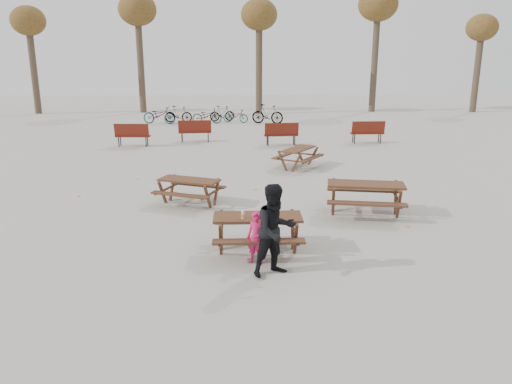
{
  "coord_description": "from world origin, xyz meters",
  "views": [
    {
      "loc": [
        -0.36,
        -9.62,
        3.96
      ],
      "look_at": [
        0.0,
        1.0,
        1.0
      ],
      "focal_mm": 35.0,
      "sensor_mm": 36.0,
      "label": 1
    }
  ],
  "objects_px": {
    "adult": "(275,230)",
    "picnic_table_east": "(365,199)",
    "child": "(256,238)",
    "main_picnic_table": "(258,225)",
    "picnic_table_north": "(189,192)",
    "food_tray": "(257,216)",
    "soda_bottle": "(243,215)",
    "picnic_table_far": "(298,158)"
  },
  "relations": [
    {
      "from": "main_picnic_table",
      "to": "food_tray",
      "type": "bearing_deg",
      "value": -118.92
    },
    {
      "from": "child",
      "to": "picnic_table_far",
      "type": "relative_size",
      "value": 0.64
    },
    {
      "from": "child",
      "to": "picnic_table_north",
      "type": "distance_m",
      "value": 4.37
    },
    {
      "from": "food_tray",
      "to": "soda_bottle",
      "type": "relative_size",
      "value": 1.06
    },
    {
      "from": "picnic_table_east",
      "to": "picnic_table_far",
      "type": "distance_m",
      "value": 5.55
    },
    {
      "from": "main_picnic_table",
      "to": "picnic_table_north",
      "type": "bearing_deg",
      "value": 116.72
    },
    {
      "from": "main_picnic_table",
      "to": "picnic_table_east",
      "type": "xyz_separation_m",
      "value": [
        2.81,
        2.36,
        -0.18
      ]
    },
    {
      "from": "picnic_table_east",
      "to": "soda_bottle",
      "type": "bearing_deg",
      "value": -131.04
    },
    {
      "from": "food_tray",
      "to": "adult",
      "type": "bearing_deg",
      "value": -74.17
    },
    {
      "from": "soda_bottle",
      "to": "picnic_table_north",
      "type": "bearing_deg",
      "value": 111.62
    },
    {
      "from": "picnic_table_north",
      "to": "picnic_table_far",
      "type": "xyz_separation_m",
      "value": [
        3.46,
        4.39,
        0.0
      ]
    },
    {
      "from": "picnic_table_far",
      "to": "food_tray",
      "type": "bearing_deg",
      "value": -159.75
    },
    {
      "from": "main_picnic_table",
      "to": "picnic_table_east",
      "type": "height_order",
      "value": "picnic_table_east"
    },
    {
      "from": "food_tray",
      "to": "picnic_table_east",
      "type": "distance_m",
      "value": 3.73
    },
    {
      "from": "main_picnic_table",
      "to": "soda_bottle",
      "type": "xyz_separation_m",
      "value": [
        -0.3,
        -0.16,
        0.26
      ]
    },
    {
      "from": "adult",
      "to": "picnic_table_far",
      "type": "height_order",
      "value": "adult"
    },
    {
      "from": "food_tray",
      "to": "adult",
      "type": "xyz_separation_m",
      "value": [
        0.3,
        -1.07,
        0.07
      ]
    },
    {
      "from": "food_tray",
      "to": "child",
      "type": "xyz_separation_m",
      "value": [
        -0.02,
        -0.57,
        -0.27
      ]
    },
    {
      "from": "food_tray",
      "to": "child",
      "type": "bearing_deg",
      "value": -92.52
    },
    {
      "from": "child",
      "to": "picnic_table_north",
      "type": "xyz_separation_m",
      "value": [
        -1.67,
        4.03,
        -0.17
      ]
    },
    {
      "from": "child",
      "to": "picnic_table_east",
      "type": "distance_m",
      "value": 4.12
    },
    {
      "from": "picnic_table_north",
      "to": "picnic_table_far",
      "type": "relative_size",
      "value": 1.0
    },
    {
      "from": "adult",
      "to": "picnic_table_east",
      "type": "xyz_separation_m",
      "value": [
        2.52,
        3.48,
        -0.46
      ]
    },
    {
      "from": "picnic_table_north",
      "to": "picnic_table_far",
      "type": "bearing_deg",
      "value": 73.69
    },
    {
      "from": "main_picnic_table",
      "to": "picnic_table_north",
      "type": "height_order",
      "value": "main_picnic_table"
    },
    {
      "from": "main_picnic_table",
      "to": "picnic_table_far",
      "type": "distance_m",
      "value": 8.0
    },
    {
      "from": "main_picnic_table",
      "to": "food_tray",
      "type": "height_order",
      "value": "food_tray"
    },
    {
      "from": "child",
      "to": "picnic_table_north",
      "type": "relative_size",
      "value": 0.65
    },
    {
      "from": "adult",
      "to": "food_tray",
      "type": "bearing_deg",
      "value": 78.58
    },
    {
      "from": "food_tray",
      "to": "soda_bottle",
      "type": "bearing_deg",
      "value": -158.07
    },
    {
      "from": "soda_bottle",
      "to": "picnic_table_far",
      "type": "xyz_separation_m",
      "value": [
        2.04,
        7.96,
        -0.5
      ]
    },
    {
      "from": "main_picnic_table",
      "to": "food_tray",
      "type": "xyz_separation_m",
      "value": [
        -0.02,
        -0.04,
        0.21
      ]
    },
    {
      "from": "main_picnic_table",
      "to": "picnic_table_east",
      "type": "distance_m",
      "value": 3.67
    },
    {
      "from": "soda_bottle",
      "to": "picnic_table_east",
      "type": "xyz_separation_m",
      "value": [
        3.11,
        2.52,
        -0.44
      ]
    },
    {
      "from": "adult",
      "to": "picnic_table_east",
      "type": "bearing_deg",
      "value": 26.78
    },
    {
      "from": "food_tray",
      "to": "adult",
      "type": "relative_size",
      "value": 0.1
    },
    {
      "from": "child",
      "to": "soda_bottle",
      "type": "bearing_deg",
      "value": 143.52
    },
    {
      "from": "child",
      "to": "adult",
      "type": "relative_size",
      "value": 0.61
    },
    {
      "from": "food_tray",
      "to": "main_picnic_table",
      "type": "bearing_deg",
      "value": 61.08
    },
    {
      "from": "soda_bottle",
      "to": "child",
      "type": "bearing_deg",
      "value": -60.57
    },
    {
      "from": "food_tray",
      "to": "picnic_table_far",
      "type": "xyz_separation_m",
      "value": [
        1.76,
        7.85,
        -0.44
      ]
    },
    {
      "from": "child",
      "to": "adult",
      "type": "height_order",
      "value": "adult"
    }
  ]
}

